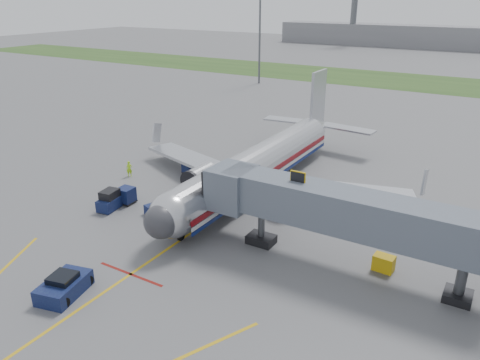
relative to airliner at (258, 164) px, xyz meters
The scene contains 15 objects.
ground 15.48m from the airliner, 90.01° to the right, with size 400.00×400.00×0.00m, color #565659.
grass_strip 74.80m from the airliner, 90.00° to the left, with size 300.00×25.00×0.01m, color #2D4C1E.
apron_markings 22.80m from the airliner, 90.01° to the right, with size 21.52×50.00×0.01m.
airliner is the anchor object (origin of this frame).
jet_bridge 16.54m from the airliner, 38.56° to the right, with size 25.30×4.00×6.90m.
light_mast_left 62.96m from the airliner, 118.72° to the left, with size 2.00×0.44×20.40m.
distant_terminal 155.08m from the airliner, 93.70° to the left, with size 120.00×14.00×8.00m, color slate.
pushback_tug 23.58m from the airliner, 95.18° to the right, with size 3.04×4.10×1.53m.
baggage_tug 15.28m from the airliner, 128.81° to the right, with size 1.82×2.90×1.90m.
baggage_cart_a 13.72m from the airliner, 131.98° to the right, with size 1.58×1.58×1.62m.
baggage_cart_b 8.92m from the airliner, behind, with size 1.63×1.63×1.47m.
baggage_cart_c 5.03m from the airliner, 129.89° to the right, with size 1.64×1.64×1.59m.
belt_loader 10.86m from the airliner, 116.76° to the right, with size 2.47×4.48×2.12m.
ground_power_cart 18.30m from the airliner, 30.20° to the right, with size 1.56×1.09×1.20m.
ramp_worker 14.79m from the airliner, 162.04° to the right, with size 0.64×0.42×1.76m, color #A9ED1B.
Camera 1 is at (21.97, -24.96, 19.14)m, focal length 35.00 mm.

